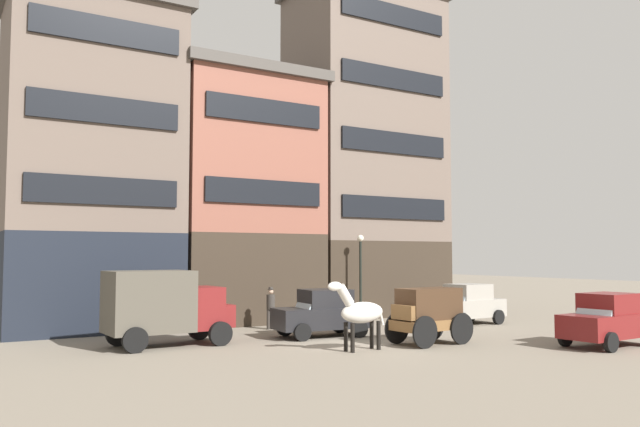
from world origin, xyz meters
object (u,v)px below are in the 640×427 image
at_px(cargo_wagon, 428,312).
at_px(delivery_truck_near, 165,305).
at_px(streetlamp_curbside, 360,265).
at_px(sedan_light, 608,320).
at_px(sedan_parked_curb, 323,313).
at_px(sedan_dark, 467,304).
at_px(pedestrian_officer, 271,306).
at_px(draft_horse, 360,312).

height_order(cargo_wagon, delivery_truck_near, delivery_truck_near).
bearing_deg(delivery_truck_near, streetlamp_curbside, 16.92).
height_order(sedan_light, sedan_parked_curb, same).
bearing_deg(sedan_dark, cargo_wagon, -144.86).
distance_m(sedan_dark, sedan_light, 7.75).
bearing_deg(pedestrian_officer, sedan_parked_curb, -79.29).
distance_m(delivery_truck_near, sedan_light, 15.40).
xyz_separation_m(cargo_wagon, sedan_light, (5.00, -3.63, -0.23)).
distance_m(sedan_parked_curb, pedestrian_officer, 3.32).
relative_size(sedan_parked_curb, pedestrian_officer, 2.14).
xyz_separation_m(sedan_dark, streetlamp_curbside, (-3.53, 3.41, 1.76)).
relative_size(delivery_truck_near, pedestrian_officer, 2.46).
bearing_deg(delivery_truck_near, sedan_parked_curb, -5.84).
bearing_deg(cargo_wagon, streetlamp_curbside, 73.15).
bearing_deg(sedan_light, draft_horse, 155.50).
bearing_deg(cargo_wagon, pedestrian_officer, 111.68).
relative_size(delivery_truck_near, sedan_parked_curb, 1.15).
xyz_separation_m(draft_horse, sedan_light, (7.95, -3.62, -0.36)).
bearing_deg(sedan_parked_curb, delivery_truck_near, 174.16).
bearing_deg(sedan_light, cargo_wagon, 144.05).
bearing_deg(draft_horse, streetlamp_curbside, 55.15).
xyz_separation_m(sedan_light, streetlamp_curbside, (-2.73, 11.12, 1.76)).
relative_size(delivery_truck_near, sedan_light, 1.17).
distance_m(sedan_light, pedestrian_officer, 13.12).
xyz_separation_m(cargo_wagon, sedan_parked_curb, (-2.15, 3.69, -0.23)).
bearing_deg(pedestrian_officer, sedan_dark, -18.52).
bearing_deg(draft_horse, cargo_wagon, 0.06).
bearing_deg(pedestrian_officer, delivery_truck_near, -153.99).
bearing_deg(sedan_dark, delivery_truck_near, 179.07).
xyz_separation_m(cargo_wagon, pedestrian_officer, (-2.77, 6.95, -0.17)).
distance_m(cargo_wagon, draft_horse, 2.95).
bearing_deg(cargo_wagon, sedan_dark, 35.14).
bearing_deg(sedan_parked_curb, streetlamp_curbside, 40.68).
height_order(sedan_light, pedestrian_officer, sedan_light).
bearing_deg(sedan_dark, pedestrian_officer, 161.48).
height_order(delivery_truck_near, sedan_light, delivery_truck_near).
bearing_deg(streetlamp_curbside, sedan_parked_curb, -139.32).
distance_m(delivery_truck_near, streetlamp_curbside, 11.00).
height_order(delivery_truck_near, pedestrian_officer, delivery_truck_near).
distance_m(draft_horse, pedestrian_officer, 6.97).
xyz_separation_m(cargo_wagon, delivery_truck_near, (-8.18, 4.31, 0.28)).
bearing_deg(pedestrian_officer, sedan_light, -53.73).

